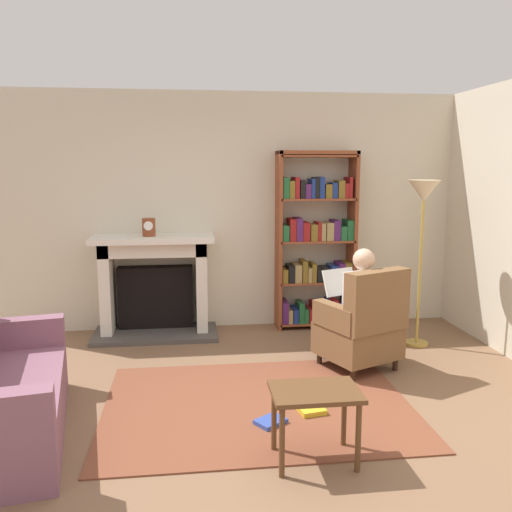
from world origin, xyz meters
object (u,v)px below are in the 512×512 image
mantel_clock (149,227)px  bookshelf (316,244)px  floor_lamp (423,206)px  seated_reader (355,302)px  side_table (315,401)px  armchair_reading (363,326)px  fireplace (155,282)px

mantel_clock → bookshelf: size_ratio=0.09×
floor_lamp → seated_reader: bearing=-149.0°
side_table → floor_lamp: 2.85m
mantel_clock → armchair_reading: 2.50m
side_table → floor_lamp: (1.60, 2.10, 1.06)m
mantel_clock → side_table: (1.20, -2.75, -0.81)m
bookshelf → seated_reader: size_ratio=1.79×
armchair_reading → floor_lamp: bearing=-166.1°
bookshelf → fireplace: bearing=-178.9°
mantel_clock → floor_lamp: (2.81, -0.64, 0.25)m
mantel_clock → seated_reader: (1.95, -1.16, -0.60)m
fireplace → seated_reader: (1.92, -1.25, 0.03)m
bookshelf → mantel_clock: bearing=-175.9°
bookshelf → side_table: 3.02m
bookshelf → floor_lamp: bearing=-40.1°
mantel_clock → side_table: size_ratio=0.35×
floor_lamp → mantel_clock: bearing=167.1°
side_table → bookshelf: bearing=76.8°
fireplace → armchair_reading: (1.96, -1.36, -0.17)m
seated_reader → floor_lamp: 1.31m
fireplace → floor_lamp: (2.77, -0.74, 0.88)m
fireplace → side_table: size_ratio=2.42×
fireplace → bookshelf: size_ratio=0.66×
fireplace → side_table: fireplace is taller
mantel_clock → seated_reader: mantel_clock is taller
armchair_reading → seated_reader: seated_reader is taller
bookshelf → armchair_reading: size_ratio=2.10×
mantel_clock → side_table: mantel_clock is taller
bookshelf → armchair_reading: 1.51m
fireplace → armchair_reading: fireplace is taller
mantel_clock → floor_lamp: bearing=-12.9°
bookshelf → floor_lamp: 1.30m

